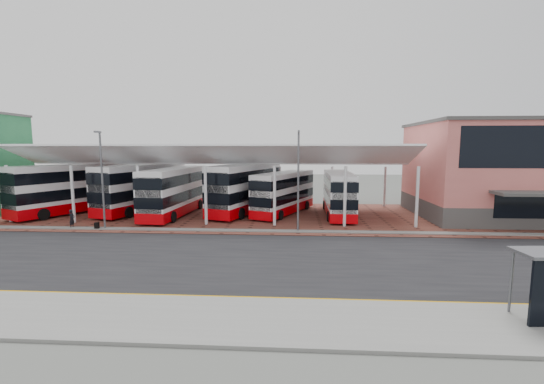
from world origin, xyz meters
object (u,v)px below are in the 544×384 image
at_px(terminal, 516,169).
at_px(bus_4, 284,193).
at_px(bus_2, 175,192).
at_px(bus_5, 338,194).
at_px(pedestrian, 72,219).
at_px(bus_1, 143,188).
at_px(bus_3, 246,188).
at_px(bus_0, 73,189).

relative_size(terminal, bus_4, 1.79).
relative_size(bus_2, bus_5, 1.11).
height_order(bus_2, pedestrian, bus_2).
height_order(bus_1, bus_3, bus_3).
bearing_deg(bus_0, terminal, 26.35).
bearing_deg(terminal, bus_3, 177.79).
height_order(bus_1, bus_4, bus_1).
xyz_separation_m(bus_2, bus_4, (10.84, 1.52, -0.23)).
bearing_deg(bus_5, bus_3, 173.72).
xyz_separation_m(bus_3, bus_5, (9.39, -1.24, -0.37)).
distance_m(bus_0, bus_3, 17.83).
height_order(bus_0, bus_4, bus_0).
xyz_separation_m(bus_0, pedestrian, (4.25, -7.09, -1.69)).
bearing_deg(bus_1, pedestrian, -89.90).
bearing_deg(bus_4, bus_1, -158.66).
bearing_deg(bus_3, bus_5, 11.61).
bearing_deg(bus_3, bus_0, -155.98).
height_order(bus_0, bus_1, bus_0).
bearing_deg(bus_5, pedestrian, -160.92).
relative_size(terminal, pedestrian, 11.70).
xyz_separation_m(bus_2, bus_3, (6.87, 2.17, 0.16)).
bearing_deg(bus_2, bus_4, 12.25).
bearing_deg(bus_5, terminal, 2.01).
bearing_deg(terminal, bus_2, -178.00).
distance_m(bus_2, bus_4, 10.94).
bearing_deg(terminal, bus_5, -179.23).
bearing_deg(bus_4, bus_2, -148.29).
bearing_deg(bus_2, bus_3, 21.85).
xyz_separation_m(bus_2, bus_5, (16.25, 0.93, -0.20)).
bearing_deg(bus_3, terminal, 16.93).
height_order(bus_0, pedestrian, bus_0).
xyz_separation_m(bus_1, bus_2, (4.17, -2.15, -0.14)).
bearing_deg(bus_3, bus_4, 9.75).
distance_m(bus_0, bus_1, 6.89).
relative_size(bus_2, bus_4, 1.12).
distance_m(bus_2, bus_5, 16.28).
distance_m(terminal, bus_1, 37.42).
height_order(bus_4, bus_5, bus_5).
distance_m(bus_1, bus_2, 4.69).
distance_m(bus_0, bus_4, 21.75).
relative_size(bus_1, bus_2, 1.07).
bearing_deg(pedestrian, bus_1, -15.94).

